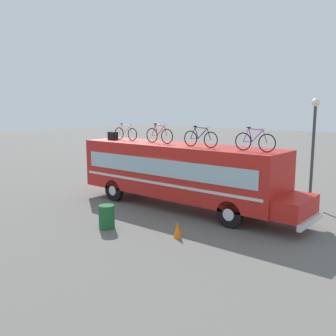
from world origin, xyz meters
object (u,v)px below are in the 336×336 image
street_lamp (314,137)px  luggage_bag_1 (113,136)px  traffic_cone (178,229)px  rooftop_bicycle_1 (126,133)px  rooftop_bicycle_3 (200,138)px  bus (180,171)px  rooftop_bicycle_4 (255,141)px  rooftop_bicycle_2 (159,135)px  trash_bin (107,217)px

street_lamp → luggage_bag_1: bearing=-154.5°
traffic_cone → street_lamp: bearing=73.4°
rooftop_bicycle_1 → rooftop_bicycle_3: rooftop_bicycle_3 is taller
rooftop_bicycle_1 → bus: bearing=-0.6°
street_lamp → rooftop_bicycle_4: bearing=-100.4°
rooftop_bicycle_3 → rooftop_bicycle_4: rooftop_bicycle_4 is taller
luggage_bag_1 → rooftop_bicycle_2: bearing=1.9°
bus → street_lamp: (4.70, 4.10, 1.61)m
luggage_bag_1 → rooftop_bicycle_4: bearing=-0.3°
luggage_bag_1 → traffic_cone: bearing=-24.5°
rooftop_bicycle_3 → traffic_cone: rooftop_bicycle_3 is taller
trash_bin → bus: bearing=85.4°
traffic_cone → bus: bearing=126.5°
luggage_bag_1 → trash_bin: size_ratio=0.52×
bus → street_lamp: street_lamp is taller
rooftop_bicycle_3 → street_lamp: size_ratio=0.34×
rooftop_bicycle_4 → bus: bearing=176.0°
trash_bin → luggage_bag_1: bearing=134.8°
traffic_cone → street_lamp: size_ratio=0.12×
rooftop_bicycle_1 → traffic_cone: rooftop_bicycle_1 is taller
bus → rooftop_bicycle_2: (-1.18, -0.12, 1.64)m
rooftop_bicycle_4 → street_lamp: (0.80, 4.38, -0.04)m
rooftop_bicycle_3 → rooftop_bicycle_4: (2.54, 0.07, 0.01)m
trash_bin → rooftop_bicycle_2: bearing=101.4°
bus → rooftop_bicycle_1: size_ratio=7.02×
rooftop_bicycle_3 → rooftop_bicycle_4: size_ratio=1.01×
luggage_bag_1 → traffic_cone: (6.84, -3.12, -2.91)m
rooftop_bicycle_3 → trash_bin: 5.20m
rooftop_bicycle_3 → street_lamp: bearing=53.0°
rooftop_bicycle_3 → trash_bin: size_ratio=1.88×
rooftop_bicycle_1 → trash_bin: (3.32, -4.31, -2.91)m
rooftop_bicycle_2 → rooftop_bicycle_3: bearing=-4.9°
bus → street_lamp: bearing=41.1°
luggage_bag_1 → rooftop_bicycle_4: (8.26, -0.04, 0.19)m
rooftop_bicycle_1 → street_lamp: 9.30m
rooftop_bicycle_2 → rooftop_bicycle_4: bearing=-1.7°
rooftop_bicycle_3 → rooftop_bicycle_2: bearing=175.1°
rooftop_bicycle_4 → street_lamp: 4.45m
rooftop_bicycle_2 → rooftop_bicycle_4: rooftop_bicycle_4 is taller
rooftop_bicycle_3 → trash_bin: bearing=-113.4°
rooftop_bicycle_4 → traffic_cone: rooftop_bicycle_4 is taller
rooftop_bicycle_2 → street_lamp: size_ratio=0.32×
rooftop_bicycle_4 → traffic_cone: 4.59m
rooftop_bicycle_3 → street_lamp: 5.56m
luggage_bag_1 → trash_bin: bearing=-45.2°
rooftop_bicycle_4 → rooftop_bicycle_3: bearing=-178.5°
luggage_bag_1 → rooftop_bicycle_1: 0.76m
luggage_bag_1 → rooftop_bicycle_3: (5.72, -0.11, 0.18)m
bus → trash_bin: 4.48m
traffic_cone → street_lamp: (2.22, 7.45, 3.06)m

